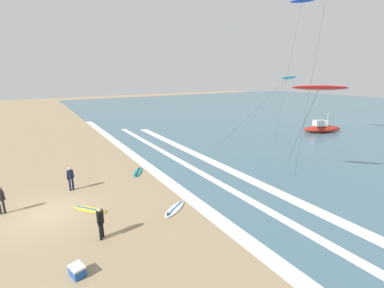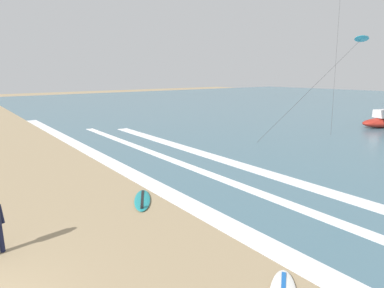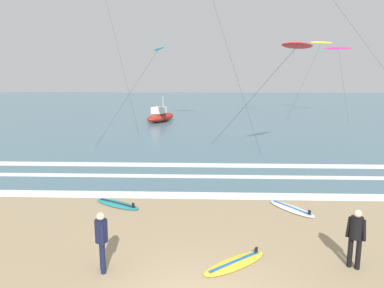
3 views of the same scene
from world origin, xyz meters
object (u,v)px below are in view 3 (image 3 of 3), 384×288
(surfboard_right_spare, at_px, (117,204))
(kite_cyan_high_left, at_px, (159,49))
(surfer_foreground_main, at_px, (356,233))
(kite_red_low_near, at_px, (297,46))
(surfboard_near_water, at_px, (292,209))
(surfboard_left_pile, at_px, (235,263))
(offshore_boat, at_px, (160,116))
(kite_yellow_high_right, at_px, (321,43))
(kite_magenta_far_right, at_px, (338,48))
(surfer_left_far, at_px, (101,236))

(surfboard_right_spare, height_order, kite_cyan_high_left, kite_cyan_high_left)
(surfer_foreground_main, xyz_separation_m, kite_red_low_near, (1.43, 13.16, 5.64))
(surfboard_near_water, xyz_separation_m, surfboard_left_pile, (-2.44, -4.12, 0.00))
(surfer_foreground_main, bearing_deg, surfboard_near_water, 98.79)
(surfboard_right_spare, height_order, kite_red_low_near, kite_red_low_near)
(surfboard_right_spare, xyz_separation_m, offshore_boat, (-1.42, 25.75, 0.51))
(kite_yellow_high_right, bearing_deg, kite_magenta_far_right, -62.91)
(surfer_foreground_main, relative_size, offshore_boat, 0.29)
(surfer_left_far, relative_size, kite_cyan_high_left, 0.22)
(kite_red_low_near, bearing_deg, kite_magenta_far_right, 66.02)
(surfer_left_far, bearing_deg, surfer_foreground_main, 3.67)
(offshore_boat, bearing_deg, surfboard_left_pile, -79.44)
(surfboard_near_water, bearing_deg, surfboard_right_spare, 177.80)
(surfboard_left_pile, height_order, offshore_boat, offshore_boat)
(kite_red_low_near, distance_m, kite_magenta_far_right, 26.23)
(surfer_left_far, distance_m, surfboard_right_spare, 4.98)
(surfer_foreground_main, xyz_separation_m, surfboard_near_water, (-0.64, 4.16, -0.91))
(surfer_left_far, relative_size, kite_red_low_near, 0.23)
(kite_red_low_near, height_order, offshore_boat, kite_red_low_near)
(kite_magenta_far_right, relative_size, offshore_boat, 1.52)
(surfer_left_far, relative_size, surfboard_left_pile, 0.80)
(kite_red_low_near, xyz_separation_m, offshore_boat, (-10.13, 17.00, -6.05))
(surfboard_near_water, relative_size, surfboard_left_pile, 1.03)
(kite_yellow_high_right, bearing_deg, surfboard_left_pile, -109.26)
(surfboard_near_water, distance_m, surfboard_right_spare, 6.64)
(surfboard_near_water, distance_m, kite_cyan_high_left, 20.03)
(kite_cyan_high_left, relative_size, offshore_boat, 1.33)
(surfer_foreground_main, bearing_deg, kite_red_low_near, 83.82)
(kite_cyan_high_left, height_order, kite_yellow_high_right, kite_yellow_high_right)
(surfer_foreground_main, height_order, offshore_boat, offshore_boat)
(surfboard_near_water, bearing_deg, kite_cyan_high_left, 112.09)
(kite_magenta_far_right, bearing_deg, surfer_foreground_main, -108.03)
(kite_magenta_far_right, height_order, offshore_boat, kite_magenta_far_right)
(surfer_foreground_main, distance_m, kite_magenta_far_right, 39.65)
(kite_yellow_high_right, distance_m, offshore_boat, 23.22)
(surfer_left_far, bearing_deg, surfboard_near_water, 38.04)
(surfer_foreground_main, relative_size, surfboard_right_spare, 0.76)
(surfboard_left_pile, relative_size, kite_cyan_high_left, 0.28)
(kite_yellow_high_right, height_order, kite_magenta_far_right, kite_yellow_high_right)
(surfboard_near_water, distance_m, kite_magenta_far_right, 36.20)
(kite_red_low_near, relative_size, kite_cyan_high_left, 0.94)
(kite_cyan_high_left, relative_size, kite_yellow_high_right, 0.79)
(kite_yellow_high_right, bearing_deg, surfer_left_far, -113.30)
(surfboard_right_spare, distance_m, kite_magenta_far_right, 38.81)
(kite_magenta_far_right, bearing_deg, surfer_left_far, -116.34)
(kite_cyan_high_left, bearing_deg, kite_yellow_high_right, 44.42)
(surfboard_right_spare, xyz_separation_m, kite_red_low_near, (8.71, 8.74, 6.55))
(surfboard_left_pile, height_order, surfboard_right_spare, same)
(kite_red_low_near, xyz_separation_m, kite_magenta_far_right, (10.65, 23.93, 1.46))
(kite_red_low_near, bearing_deg, surfboard_left_pile, -108.97)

